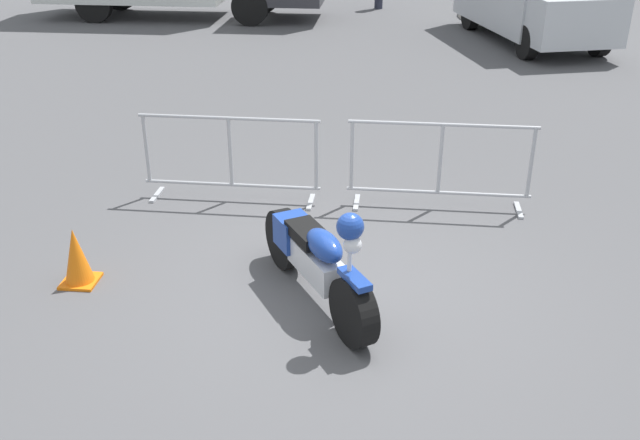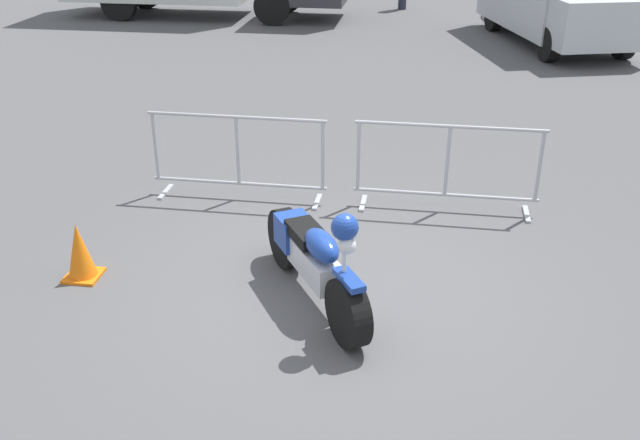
% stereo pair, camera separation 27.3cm
% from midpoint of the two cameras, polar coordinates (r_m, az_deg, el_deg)
% --- Properties ---
extents(ground_plane, '(120.00, 120.00, 0.00)m').
position_cam_midpoint_polar(ground_plane, '(6.91, 0.07, -5.86)').
color(ground_plane, '#4C4C4F').
extents(motorcycle, '(1.23, 1.88, 1.19)m').
position_cam_midpoint_polar(motorcycle, '(6.57, -1.52, -3.09)').
color(motorcycle, black).
rests_on(motorcycle, ground).
extents(crowd_barrier_near, '(2.18, 0.48, 1.07)m').
position_cam_midpoint_polar(crowd_barrier_near, '(8.70, -8.06, 4.95)').
color(crowd_barrier_near, '#9EA0A5').
rests_on(crowd_barrier_near, ground).
extents(crowd_barrier_far, '(2.18, 0.48, 1.07)m').
position_cam_midpoint_polar(crowd_barrier_far, '(8.49, 8.67, 4.37)').
color(crowd_barrier_far, '#9EA0A5').
rests_on(crowd_barrier_far, ground).
extents(planter_island, '(4.13, 4.13, 0.95)m').
position_cam_midpoint_polar(planter_island, '(21.23, 16.47, 15.98)').
color(planter_island, '#ADA89E').
rests_on(planter_island, ground).
extents(traffic_cone, '(0.34, 0.34, 0.59)m').
position_cam_midpoint_polar(traffic_cone, '(7.37, -19.91, -2.80)').
color(traffic_cone, orange).
rests_on(traffic_cone, ground).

